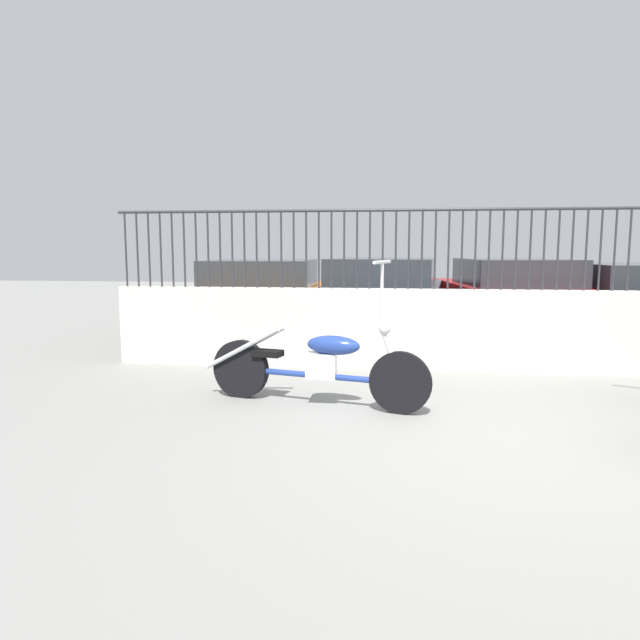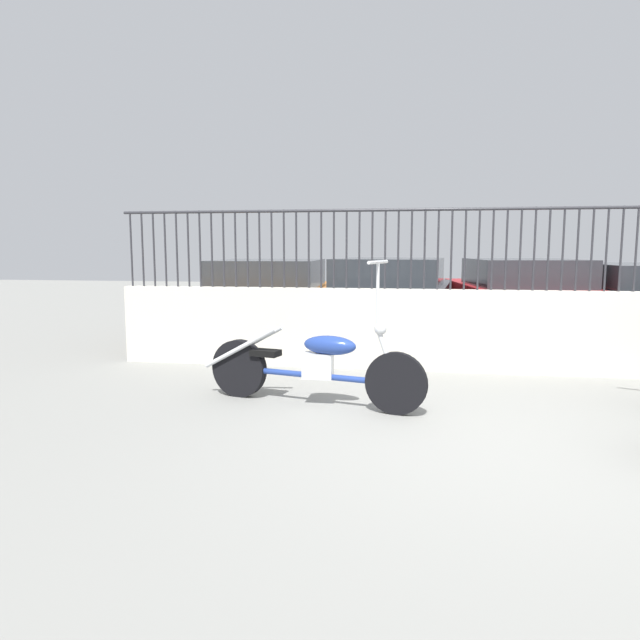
% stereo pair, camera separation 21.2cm
% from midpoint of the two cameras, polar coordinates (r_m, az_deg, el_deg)
% --- Properties ---
extents(ground_plane, '(40.00, 40.00, 0.00)m').
position_cam_midpoint_polar(ground_plane, '(4.67, 18.71, -11.59)').
color(ground_plane, gray).
extents(low_wall, '(8.71, 0.18, 0.99)m').
position_cam_midpoint_polar(low_wall, '(7.05, 15.53, -1.08)').
color(low_wall, beige).
rests_on(low_wall, ground_plane).
extents(fence_railing, '(8.71, 0.04, 0.96)m').
position_cam_midpoint_polar(fence_railing, '(6.98, 15.83, 7.86)').
color(fence_railing, '#2D2D33').
rests_on(fence_railing, low_wall).
extents(motorcycle_blue, '(2.21, 0.77, 1.37)m').
position_cam_midpoint_polar(motorcycle_blue, '(5.41, -0.43, -4.44)').
color(motorcycle_blue, black).
rests_on(motorcycle_blue, ground_plane).
extents(car_orange, '(2.05, 4.30, 1.29)m').
position_cam_midpoint_polar(car_orange, '(9.67, -4.31, 2.29)').
color(car_orange, black).
rests_on(car_orange, ground_plane).
extents(car_dark_grey, '(2.16, 4.16, 1.32)m').
position_cam_midpoint_polar(car_dark_grey, '(9.36, 7.73, 2.19)').
color(car_dark_grey, black).
rests_on(car_dark_grey, ground_plane).
extents(car_red, '(2.24, 4.24, 1.30)m').
position_cam_midpoint_polar(car_red, '(9.98, 19.96, 2.10)').
color(car_red, black).
rests_on(car_red, ground_plane).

